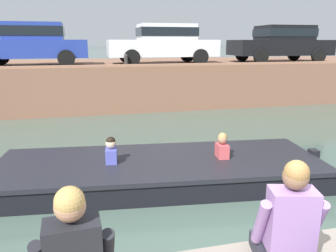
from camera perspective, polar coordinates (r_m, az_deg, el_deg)
ground_plane at (r=7.79m, az=-0.14°, el=-4.97°), size 400.00×400.00×0.00m
far_quay_wall at (r=15.02m, az=-6.96°, el=7.76°), size 60.00×6.00×1.72m
far_wall_coping at (r=12.09m, az=-5.47°, el=10.47°), size 60.00×0.24×0.08m
motorboat_passing at (r=6.24m, az=-3.94°, el=-7.88°), size 7.38×2.65×0.93m
car_left_inner_blue at (r=13.29m, az=-22.55°, el=13.31°), size 4.04×2.09×1.54m
car_centre_white at (r=13.47m, az=-0.77°, el=14.38°), size 4.30×1.93×1.54m
car_right_inner_black at (r=15.49m, az=19.12°, el=13.63°), size 4.29×2.09×1.54m
mooring_bollard_mid at (r=12.16m, az=-7.31°, el=11.39°), size 0.15×0.15×0.45m
person_seated_right at (r=2.94m, az=20.17°, el=-16.22°), size 0.58×0.60×0.96m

